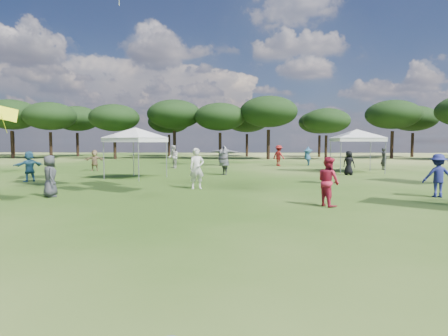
# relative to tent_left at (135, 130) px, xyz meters

# --- Properties ---
(tree_line) EXTENTS (108.78, 17.63, 7.77)m
(tree_line) POSITION_rel_tent_left_xyz_m (8.60, 26.76, 2.57)
(tree_line) COLOR black
(tree_line) RESTS_ON ground
(tent_left) EXTENTS (5.00, 5.00, 3.28)m
(tent_left) POSITION_rel_tent_left_xyz_m (0.00, 0.00, 0.00)
(tent_left) COLOR gray
(tent_left) RESTS_ON ground
(tent_right) EXTENTS (6.29, 6.29, 3.31)m
(tent_right) POSITION_rel_tent_left_xyz_m (14.28, 5.00, 0.03)
(tent_right) COLOR gray
(tent_right) RESTS_ON ground
(festival_crowd) EXTENTS (27.04, 22.84, 1.90)m
(festival_crowd) POSITION_rel_tent_left_xyz_m (7.04, 2.86, -1.98)
(festival_crowd) COLOR navy
(festival_crowd) RESTS_ON ground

